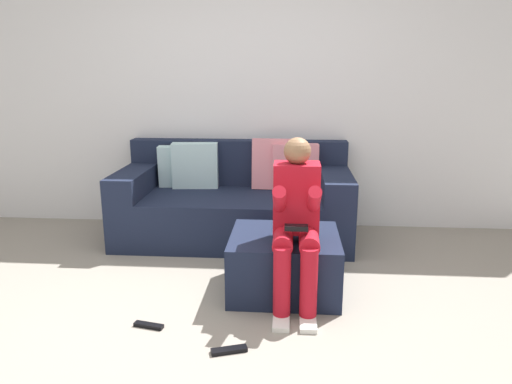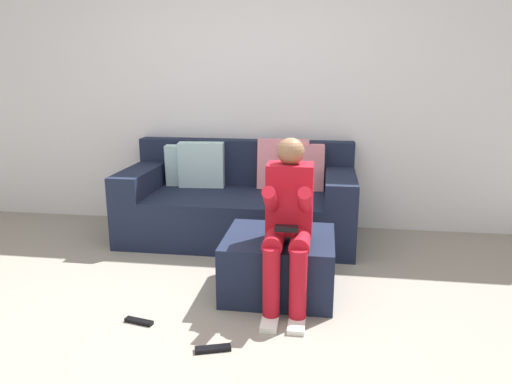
{
  "view_description": "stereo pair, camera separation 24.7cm",
  "coord_description": "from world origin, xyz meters",
  "views": [
    {
      "loc": [
        0.43,
        -2.3,
        1.46
      ],
      "look_at": [
        0.17,
        1.21,
        0.57
      ],
      "focal_mm": 33.34,
      "sensor_mm": 36.0,
      "label": 1
    },
    {
      "loc": [
        0.68,
        -2.27,
        1.46
      ],
      "look_at": [
        0.17,
        1.21,
        0.57
      ],
      "focal_mm": 33.34,
      "sensor_mm": 36.0,
      "label": 2
    }
  ],
  "objects": [
    {
      "name": "ottoman",
      "position": [
        0.4,
        0.71,
        0.2
      ],
      "size": [
        0.73,
        0.66,
        0.4
      ],
      "primitive_type": "cube",
      "color": "#192138",
      "rests_on": "ground_plane"
    },
    {
      "name": "ground_plane",
      "position": [
        0.0,
        0.0,
        0.0
      ],
      "size": [
        8.09,
        8.09,
        0.0
      ],
      "primitive_type": "plane",
      "color": "gray"
    },
    {
      "name": "wall_back",
      "position": [
        0.0,
        2.23,
        1.26
      ],
      "size": [
        6.22,
        0.1,
        2.52
      ],
      "primitive_type": "cube",
      "color": "silver",
      "rests_on": "ground_plane"
    },
    {
      "name": "remote_near_ottoman",
      "position": [
        0.12,
        -0.06,
        0.01
      ],
      "size": [
        0.2,
        0.11,
        0.02
      ],
      "primitive_type": "cube",
      "rotation": [
        0.0,
        0.0,
        0.32
      ],
      "color": "black",
      "rests_on": "ground_plane"
    },
    {
      "name": "person_seated",
      "position": [
        0.47,
        0.53,
        0.58
      ],
      "size": [
        0.29,
        0.58,
        1.07
      ],
      "color": "red",
      "rests_on": "ground_plane"
    },
    {
      "name": "remote_by_storage_bin",
      "position": [
        -0.38,
        0.16,
        0.01
      ],
      "size": [
        0.19,
        0.08,
        0.02
      ],
      "primitive_type": "cube",
      "rotation": [
        0.0,
        0.0,
        -0.21
      ],
      "color": "black",
      "rests_on": "ground_plane"
    },
    {
      "name": "couch_sectional",
      "position": [
        -0.06,
        1.78,
        0.32
      ],
      "size": [
        2.02,
        0.93,
        0.88
      ],
      "color": "#192138",
      "rests_on": "ground_plane"
    }
  ]
}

